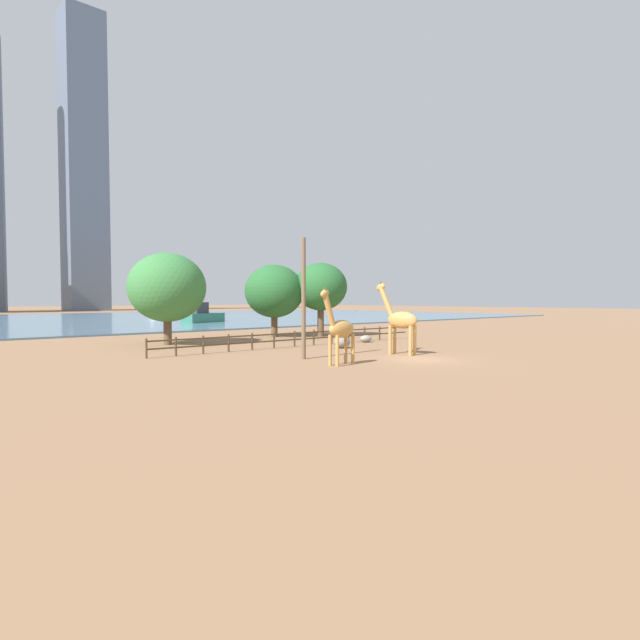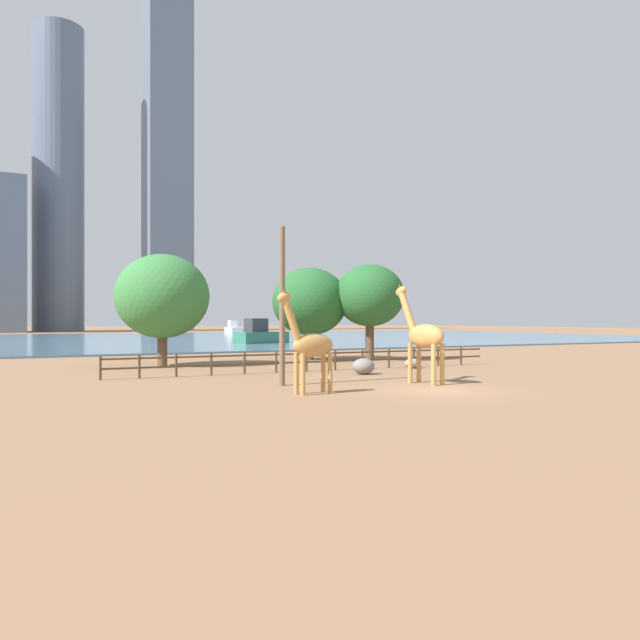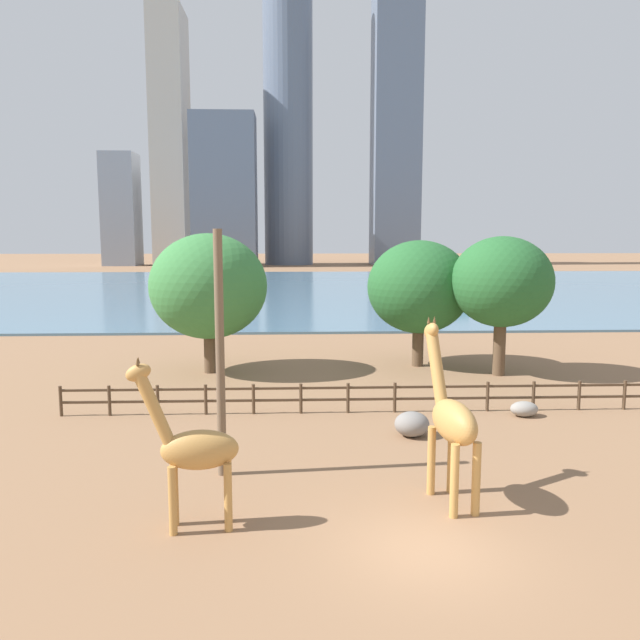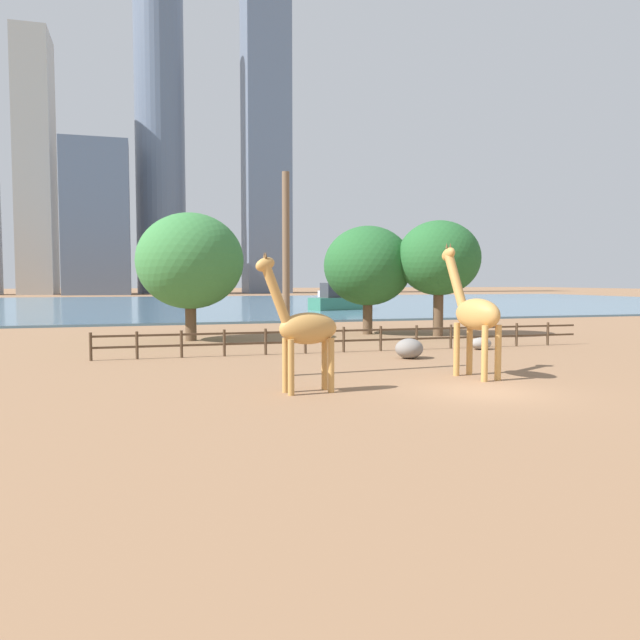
% 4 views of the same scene
% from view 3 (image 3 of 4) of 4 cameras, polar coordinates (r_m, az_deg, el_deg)
% --- Properties ---
extents(ground_plane, '(400.00, 400.00, 0.00)m').
position_cam_3_polar(ground_plane, '(94.41, -0.53, 3.00)').
color(ground_plane, '#8C6647').
extents(harbor_water, '(180.00, 86.00, 0.20)m').
position_cam_3_polar(harbor_water, '(91.41, -0.46, 2.91)').
color(harbor_water, slate).
rests_on(harbor_water, ground).
extents(giraffe_tall, '(2.86, 0.99, 4.57)m').
position_cam_3_polar(giraffe_tall, '(16.59, -11.49, -11.51)').
color(giraffe_tall, '#C18C47').
rests_on(giraffe_tall, ground).
extents(giraffe_companion, '(1.29, 3.39, 5.16)m').
position_cam_3_polar(giraffe_companion, '(18.15, 11.92, -8.88)').
color(giraffe_companion, '#C18C47').
rests_on(giraffe_companion, ground).
extents(utility_pole, '(0.28, 0.28, 7.77)m').
position_cam_3_polar(utility_pole, '(19.66, -9.13, -3.15)').
color(utility_pole, brown).
rests_on(utility_pole, ground).
extents(boulder_near_fence, '(1.17, 0.86, 0.64)m').
position_cam_3_polar(boulder_near_fence, '(27.94, 18.16, -7.73)').
color(boulder_near_fence, gray).
rests_on(boulder_near_fence, ground).
extents(boulder_by_pole, '(1.32, 1.26, 0.94)m').
position_cam_3_polar(boulder_by_pole, '(24.24, 8.40, -9.39)').
color(boulder_by_pole, gray).
rests_on(boulder_by_pole, ground).
extents(enclosure_fence, '(26.12, 0.14, 1.30)m').
position_cam_3_polar(enclosure_fence, '(27.06, 3.56, -6.90)').
color(enclosure_fence, '#4C3826').
rests_on(enclosure_fence, ground).
extents(tree_left_large, '(5.99, 5.99, 7.35)m').
position_cam_3_polar(tree_left_large, '(36.61, 9.04, 2.98)').
color(tree_left_large, brown).
rests_on(tree_left_large, ground).
extents(tree_center_broad, '(6.45, 6.45, 7.74)m').
position_cam_3_polar(tree_center_broad, '(34.89, -10.16, 3.03)').
color(tree_center_broad, brown).
rests_on(tree_center_broad, ground).
extents(tree_right_tall, '(5.44, 5.44, 7.58)m').
position_cam_3_polar(tree_right_tall, '(35.05, 16.28, 3.32)').
color(tree_right_tall, brown).
rests_on(tree_right_tall, ground).
extents(boat_ferry, '(2.75, 6.63, 2.86)m').
position_cam_3_polar(boat_ferry, '(123.95, 11.56, 4.48)').
color(boat_ferry, silver).
rests_on(boat_ferry, harbor_water).
extents(boat_sailboat, '(7.66, 4.74, 3.17)m').
position_cam_3_polar(boat_sailboat, '(67.74, 10.25, 2.16)').
color(boat_sailboat, '#337259').
rests_on(boat_sailboat, harbor_water).
extents(skyline_tower_needle, '(8.73, 9.89, 29.64)m').
position_cam_3_polar(skyline_tower_needle, '(177.26, -17.71, 9.57)').
color(skyline_tower_needle, gray).
rests_on(skyline_tower_needle, ground).
extents(skyline_block_central, '(12.40, 12.88, 98.05)m').
position_cam_3_polar(skyline_block_central, '(180.11, 7.00, 20.83)').
color(skyline_block_central, slate).
rests_on(skyline_block_central, ground).
extents(skyline_tower_glass, '(16.19, 10.86, 38.46)m').
position_cam_3_polar(skyline_tower_glass, '(164.64, -8.73, 11.56)').
color(skyline_tower_glass, slate).
rests_on(skyline_tower_glass, ground).
extents(skyline_block_left, '(8.61, 15.04, 66.67)m').
position_cam_3_polar(skyline_block_left, '(177.99, -13.48, 15.70)').
color(skyline_block_left, '#ADA89E').
rests_on(skyline_block_left, ground).
extents(skyline_block_right, '(13.35, 13.35, 82.88)m').
position_cam_3_polar(skyline_block_right, '(178.42, -2.94, 18.51)').
color(skyline_block_right, slate).
rests_on(skyline_block_right, ground).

